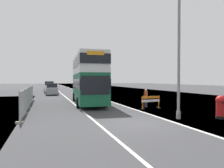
# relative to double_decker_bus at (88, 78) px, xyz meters

# --- Properties ---
(ground) EXTENTS (140.00, 280.00, 0.10)m
(ground) POSITION_rel_double_decker_bus_xyz_m (1.32, -11.08, -2.79)
(ground) COLOR #38383A
(double_decker_bus) EXTENTS (3.51, 11.49, 5.15)m
(double_decker_bus) POSITION_rel_double_decker_bus_xyz_m (0.00, 0.00, 0.00)
(double_decker_bus) COLOR #145638
(double_decker_bus) RESTS_ON ground
(lamppost_foreground) EXTENTS (0.29, 0.70, 9.55)m
(lamppost_foreground) POSITION_rel_double_decker_bus_xyz_m (3.97, -10.66, 1.79)
(lamppost_foreground) COLOR gray
(lamppost_foreground) RESTS_ON ground
(red_pillar_postbox) EXTENTS (0.63, 0.63, 1.56)m
(red_pillar_postbox) POSITION_rel_double_decker_bus_xyz_m (6.66, -11.49, -1.89)
(red_pillar_postbox) COLOR black
(red_pillar_postbox) RESTS_ON ground
(roadworks_barrier) EXTENTS (1.88, 0.61, 1.13)m
(roadworks_barrier) POSITION_rel_double_decker_bus_xyz_m (4.56, -5.84, -2.02)
(roadworks_barrier) COLOR orange
(roadworks_barrier) RESTS_ON ground
(construction_site_fence) EXTENTS (0.44, 13.80, 1.92)m
(construction_site_fence) POSITION_rel_double_decker_bus_xyz_m (-5.88, -2.19, -1.83)
(construction_site_fence) COLOR #A8AAAD
(construction_site_fence) RESTS_ON ground
(car_oncoming_near) EXTENTS (2.05, 4.38, 2.01)m
(car_oncoming_near) POSITION_rel_double_decker_bus_xyz_m (-3.33, 14.69, -1.79)
(car_oncoming_near) COLOR gray
(car_oncoming_near) RESTS_ON ground
(car_receding_mid) EXTENTS (2.01, 4.37, 2.21)m
(car_receding_mid) POSITION_rel_double_decker_bus_xyz_m (-3.66, 21.33, -1.69)
(car_receding_mid) COLOR silver
(car_receding_mid) RESTS_ON ground
(car_receding_far) EXTENTS (1.96, 4.58, 2.26)m
(car_receding_far) POSITION_rel_double_decker_bus_xyz_m (-3.65, 28.82, -1.69)
(car_receding_far) COLOR gray
(car_receding_far) RESTS_ON ground
(car_far_side) EXTENTS (1.94, 4.53, 2.20)m
(car_far_side) POSITION_rel_double_decker_bus_xyz_m (-3.08, 36.30, -1.72)
(car_far_side) COLOR slate
(car_far_side) RESTS_ON ground
(pedestrian_at_kerb) EXTENTS (0.34, 0.34, 1.73)m
(pedestrian_at_kerb) POSITION_rel_double_decker_bus_xyz_m (4.63, -4.76, -1.87)
(pedestrian_at_kerb) COLOR #2D3342
(pedestrian_at_kerb) RESTS_ON ground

